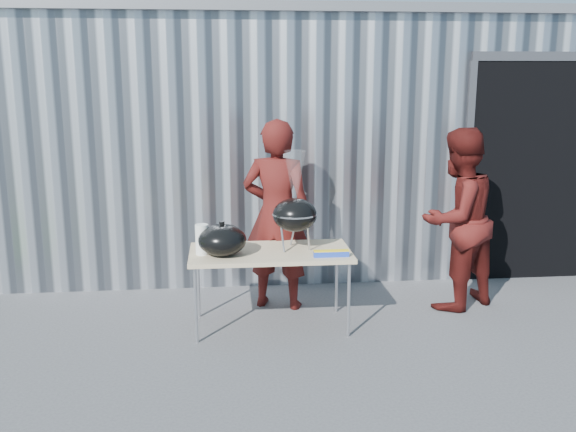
{
  "coord_description": "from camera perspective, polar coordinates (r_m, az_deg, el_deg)",
  "views": [
    {
      "loc": [
        -0.69,
        -5.26,
        2.38
      ],
      "look_at": [
        -0.09,
        0.62,
        1.05
      ],
      "focal_mm": 40.0,
      "sensor_mm": 36.0,
      "label": 1
    }
  ],
  "objects": [
    {
      "name": "folding_table",
      "position": [
        6.0,
        -1.59,
        -3.48
      ],
      "size": [
        1.5,
        0.75,
        0.75
      ],
      "color": "tan",
      "rests_on": "ground"
    },
    {
      "name": "person_bystander",
      "position": [
        6.71,
        14.78,
        -0.29
      ],
      "size": [
        1.13,
        1.05,
        1.85
      ],
      "primitive_type": "imported",
      "rotation": [
        0.0,
        0.0,
        3.65
      ],
      "color": "#45110E",
      "rests_on": "ground"
    },
    {
      "name": "foil_box",
      "position": [
        5.81,
        3.87,
        -3.34
      ],
      "size": [
        0.32,
        0.06,
        0.06
      ],
      "color": "#1D3FBF",
      "rests_on": "folding_table"
    },
    {
      "name": "building",
      "position": [
        10.01,
        3.44,
        7.84
      ],
      "size": [
        8.2,
        6.2,
        3.1
      ],
      "color": "silver",
      "rests_on": "ground"
    },
    {
      "name": "kettle_grill",
      "position": [
        5.94,
        0.61,
        0.95
      ],
      "size": [
        0.42,
        0.42,
        0.93
      ],
      "color": "black",
      "rests_on": "folding_table"
    },
    {
      "name": "paper_towels",
      "position": [
        5.9,
        -7.66,
        -2.08
      ],
      "size": [
        0.12,
        0.12,
        0.28
      ],
      "primitive_type": "cylinder",
      "color": "white",
      "rests_on": "folding_table"
    },
    {
      "name": "grill_lid",
      "position": [
        5.84,
        -5.87,
        -2.13
      ],
      "size": [
        0.44,
        0.44,
        0.32
      ],
      "color": "black",
      "rests_on": "folding_table"
    },
    {
      "name": "person_cook",
      "position": [
        6.48,
        -0.98,
        0.1
      ],
      "size": [
        0.81,
        0.66,
        1.94
      ],
      "primitive_type": "imported",
      "rotation": [
        0.0,
        0.0,
        2.83
      ],
      "color": "#45110E",
      "rests_on": "ground"
    },
    {
      "name": "ground",
      "position": [
        5.81,
        1.51,
        -11.5
      ],
      "size": [
        80.0,
        80.0,
        0.0
      ],
      "primitive_type": "plane",
      "color": "#434345"
    },
    {
      "name": "white_tub",
      "position": [
        6.18,
        -6.84,
        -2.24
      ],
      "size": [
        0.2,
        0.15,
        0.1
      ],
      "primitive_type": "cube",
      "color": "white",
      "rests_on": "folding_table"
    }
  ]
}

